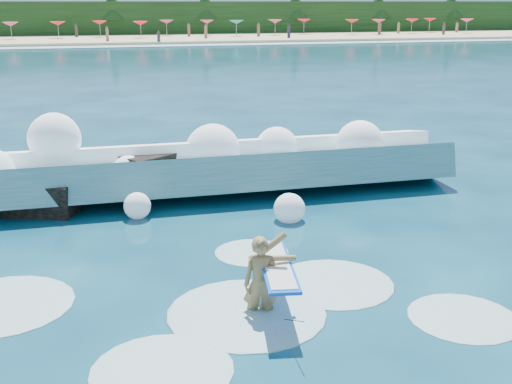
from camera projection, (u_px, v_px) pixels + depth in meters
ground at (203, 294)px, 11.35m from camera, size 200.00×200.00×0.00m
beach at (96, 40)px, 83.57m from camera, size 140.00×20.00×0.40m
wet_band at (98, 46)px, 73.42m from camera, size 140.00×5.00×0.08m
treeline at (93, 19)px, 92.18m from camera, size 140.00×4.00×5.00m
breaking_wave at (100, 177)px, 16.74m from camera, size 18.99×2.91×1.64m
rock_cluster at (30, 188)px, 16.35m from camera, size 8.11×3.21×1.28m
surfer_with_board at (264, 279)px, 10.52m from camera, size 1.04×2.83×1.61m
wave_spray at (81, 159)px, 16.43m from camera, size 15.42×4.64×2.32m
surf_foam at (218, 308)px, 10.84m from camera, size 9.50×5.76×0.13m
beach_umbrellas at (95, 23)px, 84.87m from camera, size 111.07×6.82×0.50m
beachgoers at (32, 34)px, 79.84m from camera, size 106.44×13.19×1.91m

